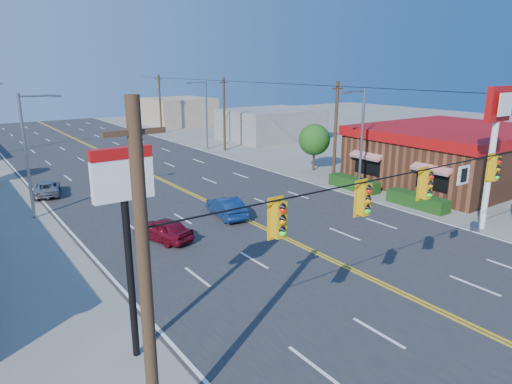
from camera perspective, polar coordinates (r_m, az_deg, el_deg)
ground at (r=20.57m, az=21.02°, el=-13.42°), size 160.00×160.00×0.00m
road at (r=34.68m, az=-7.26°, el=-0.66°), size 20.00×120.00×0.06m
signal_span at (r=18.70m, az=22.24°, el=-0.25°), size 24.32×0.34×9.00m
kfc at (r=42.06m, az=23.13°, el=4.35°), size 16.30×12.40×4.70m
kfc_pylon at (r=29.97m, az=27.72°, el=6.93°), size 2.20×0.36×8.50m
pizza_hut_sign at (r=14.90m, az=-16.03°, el=-2.31°), size 1.90×0.30×6.85m
streetlight_se at (r=35.65m, az=12.88°, el=6.90°), size 2.55×0.25×8.00m
streetlight_ne at (r=54.54m, az=-6.39°, el=10.02°), size 2.55×0.25×8.00m
streetlight_sw at (r=32.26m, az=-26.51°, el=4.80°), size 2.55×0.25×8.00m
utility_pole_near at (r=39.42m, az=9.91°, el=7.38°), size 0.28×0.28×8.40m
utility_pole_mid at (r=53.56m, az=-4.00°, el=9.64°), size 0.28×0.28×8.40m
utility_pole_far at (r=69.50m, az=-11.90°, el=10.68°), size 0.28×0.28×8.40m
tree_kfc_rear at (r=43.35m, az=7.30°, el=6.50°), size 2.94×2.94×4.41m
bld_east_mid at (r=62.58m, az=1.86°, el=8.48°), size 12.00×10.00×4.00m
bld_east_far at (r=79.75m, az=-9.64°, el=9.92°), size 10.00×10.00×4.40m
car_magenta at (r=26.31m, az=-11.56°, el=-4.72°), size 2.66×4.08×1.29m
car_blue at (r=29.81m, az=-3.73°, el=-1.99°), size 1.99×4.17×1.32m
car_white at (r=43.51m, az=-18.55°, el=2.75°), size 3.21×4.61×1.24m
car_silver at (r=38.26m, az=-24.69°, el=0.36°), size 2.72×4.30×1.11m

